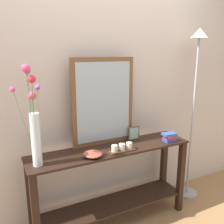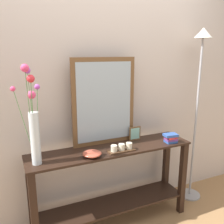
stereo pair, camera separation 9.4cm
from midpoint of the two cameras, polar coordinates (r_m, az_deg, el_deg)
name	(u,v)px [view 1 (the left image)]	position (r m, az deg, el deg)	size (l,w,h in m)	color
ground_plane	(112,223)	(2.63, -1.13, -24.87)	(7.00, 6.00, 0.02)	#997047
wall_back	(98,83)	(2.34, -4.47, 6.83)	(6.40, 0.08, 2.70)	beige
console_table	(112,179)	(2.35, -1.19, -15.51)	(1.53, 0.35, 0.79)	black
mirror_leaning	(103,102)	(2.22, -3.26, 2.37)	(0.61, 0.03, 0.81)	brown
tall_vase_left	(34,124)	(1.90, -19.34, -2.80)	(0.21, 0.24, 0.77)	silver
candle_tray	(122,148)	(2.15, 1.10, -8.55)	(0.24, 0.09, 0.07)	#472D1C
picture_frame_small	(134,133)	(2.41, 4.05, -5.02)	(0.12, 0.01, 0.14)	brown
decorative_bowl	(93,154)	(2.04, -5.87, -9.88)	(0.16, 0.16, 0.05)	#B24C38
book_stack	(169,137)	(2.41, 12.36, -5.86)	(0.14, 0.10, 0.09)	#2D519E
floor_lamp	(195,88)	(2.72, 18.18, 5.40)	(0.24, 0.24, 1.88)	#9E9EA3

